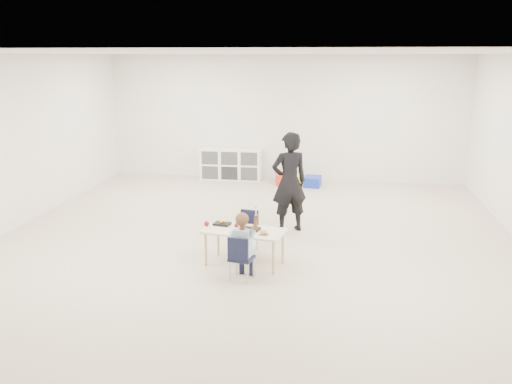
% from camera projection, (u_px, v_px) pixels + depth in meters
% --- Properties ---
extents(room, '(9.00, 9.02, 2.80)m').
position_uv_depth(room, '(253.00, 152.00, 7.85)').
color(room, beige).
rests_on(room, ground).
extents(table, '(1.16, 0.73, 0.49)m').
position_uv_depth(table, '(244.00, 247.00, 7.30)').
color(table, '#FBEEC8').
rests_on(table, ground).
extents(chair_near, '(0.33, 0.32, 0.59)m').
position_uv_depth(chair_near, '(242.00, 258.00, 6.80)').
color(chair_near, black).
rests_on(chair_near, ground).
extents(chair_far, '(0.33, 0.32, 0.59)m').
position_uv_depth(chair_far, '(247.00, 232.00, 7.79)').
color(chair_far, black).
rests_on(chair_far, ground).
extents(child, '(0.46, 0.46, 0.93)m').
position_uv_depth(child, '(242.00, 245.00, 6.75)').
color(child, '#A3B9DD').
rests_on(child, chair_near).
extents(lunch_tray_near, '(0.25, 0.20, 0.03)m').
position_uv_depth(lunch_tray_near, '(251.00, 229.00, 7.24)').
color(lunch_tray_near, black).
rests_on(lunch_tray_near, table).
extents(lunch_tray_far, '(0.25, 0.20, 0.03)m').
position_uv_depth(lunch_tray_far, '(222.00, 224.00, 7.46)').
color(lunch_tray_far, black).
rests_on(lunch_tray_far, table).
extents(milk_carton, '(0.08, 0.08, 0.10)m').
position_uv_depth(milk_carton, '(242.00, 229.00, 7.10)').
color(milk_carton, white).
rests_on(milk_carton, table).
extents(bread_roll, '(0.09, 0.09, 0.07)m').
position_uv_depth(bread_roll, '(264.00, 232.00, 7.04)').
color(bread_roll, tan).
rests_on(bread_roll, table).
extents(apple_near, '(0.07, 0.07, 0.07)m').
position_uv_depth(apple_near, '(237.00, 225.00, 7.32)').
color(apple_near, maroon).
rests_on(apple_near, table).
extents(apple_far, '(0.07, 0.07, 0.07)m').
position_uv_depth(apple_far, '(207.00, 224.00, 7.39)').
color(apple_far, maroon).
rests_on(apple_far, table).
extents(cubby_shelf, '(1.40, 0.40, 0.70)m').
position_uv_depth(cubby_shelf, '(231.00, 164.00, 12.38)').
color(cubby_shelf, white).
rests_on(cubby_shelf, ground).
extents(adult, '(0.70, 0.61, 1.61)m').
position_uv_depth(adult, '(289.00, 182.00, 8.61)').
color(adult, black).
rests_on(adult, ground).
extents(bin_red, '(0.46, 0.55, 0.24)m').
position_uv_depth(bin_red, '(285.00, 179.00, 11.96)').
color(bin_red, red).
rests_on(bin_red, ground).
extents(bin_yellow, '(0.42, 0.49, 0.21)m').
position_uv_depth(bin_yellow, '(294.00, 180.00, 11.93)').
color(bin_yellow, yellow).
rests_on(bin_yellow, ground).
extents(bin_blue, '(0.38, 0.47, 0.22)m').
position_uv_depth(bin_blue, '(312.00, 181.00, 11.76)').
color(bin_blue, '#152BA2').
rests_on(bin_blue, ground).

